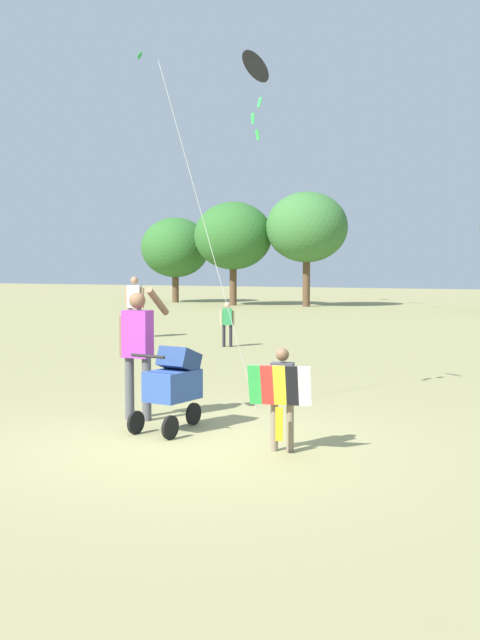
# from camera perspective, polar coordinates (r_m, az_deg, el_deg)

# --- Properties ---
(ground_plane) EXTENTS (120.00, 120.00, 0.00)m
(ground_plane) POSITION_cam_1_polar(r_m,az_deg,el_deg) (8.74, -3.76, -9.18)
(ground_plane) COLOR #938E5B
(child_with_butterfly_kite) EXTENTS (0.68, 0.43, 1.12)m
(child_with_butterfly_kite) POSITION_cam_1_polar(r_m,az_deg,el_deg) (8.22, 3.15, -5.26)
(child_with_butterfly_kite) COLOR #7F705B
(child_with_butterfly_kite) RESTS_ON ground
(person_adult_flyer) EXTENTS (0.54, 0.52, 1.74)m
(person_adult_flyer) POSITION_cam_1_polar(r_m,az_deg,el_deg) (9.96, -7.63, -1.73)
(person_adult_flyer) COLOR #4C4C51
(person_adult_flyer) RESTS_ON ground
(stroller) EXTENTS (0.60, 1.11, 1.03)m
(stroller) POSITION_cam_1_polar(r_m,az_deg,el_deg) (9.31, -4.97, -4.57)
(stroller) COLOR black
(stroller) RESTS_ON ground
(kite_adult_black) EXTENTS (1.09, 1.58, 4.95)m
(kite_adult_black) POSITION_cam_1_polar(r_m,az_deg,el_deg) (10.97, 1.13, 18.02)
(kite_adult_black) COLOR black
(kite_adult_black) RESTS_ON ground
(person_red_shirt) EXTENTS (0.33, 0.23, 1.11)m
(person_red_shirt) POSITION_cam_1_polar(r_m,az_deg,el_deg) (18.84, -0.96, -0.04)
(person_red_shirt) COLOR #232328
(person_red_shirt) RESTS_ON ground
(person_sitting_far) EXTENTS (0.54, 0.29, 1.71)m
(person_sitting_far) POSITION_cam_1_polar(r_m,az_deg,el_deg) (21.42, -7.87, 1.36)
(person_sitting_far) COLOR #4C4C51
(person_sitting_far) RESTS_ON ground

